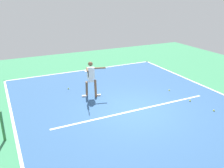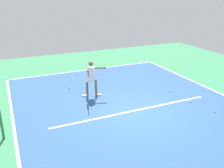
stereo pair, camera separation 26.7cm
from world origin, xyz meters
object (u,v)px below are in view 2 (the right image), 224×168
at_px(tennis_player, 91,77).
at_px(tennis_ball_near_player, 191,102).
at_px(tennis_ball_by_sideline, 214,112).
at_px(net_post, 1,125).
at_px(tennis_ball_by_baseline, 170,91).
at_px(tennis_ball_far_corner, 69,88).

relative_size(tennis_player, tennis_ball_near_player, 25.91).
bearing_deg(tennis_ball_by_sideline, net_post, -10.42).
xyz_separation_m(tennis_player, tennis_ball_by_baseline, (-3.75, 1.01, -0.94)).
height_order(tennis_ball_by_sideline, tennis_ball_near_player, same).
relative_size(net_post, tennis_ball_near_player, 16.21).
relative_size(tennis_player, tennis_ball_by_sideline, 25.91).
xyz_separation_m(net_post, tennis_ball_by_sideline, (-7.93, 1.46, -0.50)).
distance_m(tennis_ball_by_sideline, tennis_ball_far_corner, 6.89).
bearing_deg(tennis_ball_by_baseline, tennis_ball_far_corner, -28.25).
bearing_deg(tennis_player, net_post, 44.96).
height_order(net_post, tennis_ball_by_baseline, net_post).
bearing_deg(tennis_ball_by_baseline, tennis_ball_near_player, 91.93).
bearing_deg(tennis_ball_near_player, tennis_ball_by_sideline, 100.03).
xyz_separation_m(tennis_ball_by_baseline, tennis_ball_near_player, (-0.05, 1.43, 0.00)).
distance_m(tennis_player, tennis_ball_by_baseline, 4.00).
xyz_separation_m(tennis_ball_by_baseline, tennis_ball_far_corner, (4.47, -2.40, 0.00)).
xyz_separation_m(tennis_ball_by_sideline, tennis_ball_far_corner, (4.73, -5.01, 0.00)).
height_order(tennis_ball_by_sideline, tennis_ball_far_corner, same).
height_order(tennis_player, tennis_ball_by_sideline, tennis_player).
bearing_deg(net_post, tennis_player, -151.18).
distance_m(tennis_player, tennis_ball_far_corner, 1.82).
height_order(net_post, tennis_ball_near_player, net_post).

